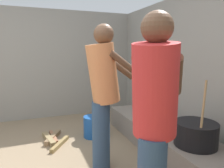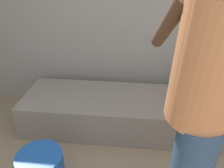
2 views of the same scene
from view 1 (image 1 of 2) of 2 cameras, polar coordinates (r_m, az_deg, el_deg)
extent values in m
cube|color=gray|center=(4.39, -23.96, 4.77)|extent=(0.20, 4.88, 2.12)
cube|color=gray|center=(2.89, 26.67, 2.74)|extent=(5.11, 0.20, 2.12)
cube|color=slate|center=(2.98, 14.16, -14.36)|extent=(2.45, 0.60, 0.32)
cylinder|color=black|center=(2.48, 21.87, -12.47)|extent=(0.45, 0.45, 0.25)
cylinder|color=#937047|center=(2.32, 23.68, -5.52)|extent=(0.18, 0.21, 0.51)
cylinder|color=navy|center=(2.42, -3.00, -13.89)|extent=(0.20, 0.20, 0.78)
cylinder|color=#D17F4C|center=(2.25, -2.45, 2.96)|extent=(0.34, 0.41, 0.66)
sphere|color=brown|center=(2.25, -2.28, 13.44)|extent=(0.22, 0.22, 0.22)
cylinder|color=brown|center=(2.24, 4.54, 4.65)|extent=(0.12, 0.48, 0.36)
cylinder|color=brown|center=(2.47, 1.25, 5.10)|extent=(0.12, 0.48, 0.36)
cylinder|color=red|center=(1.41, 11.62, -1.71)|extent=(0.49, 0.48, 0.65)
sphere|color=brown|center=(1.40, 12.21, 14.86)|extent=(0.21, 0.21, 0.21)
cylinder|color=brown|center=(1.62, 17.40, 1.86)|extent=(0.41, 0.35, 0.36)
cylinder|color=brown|center=(1.64, 7.95, 2.30)|extent=(0.41, 0.35, 0.36)
cylinder|color=#194C99|center=(3.34, -5.14, -11.48)|extent=(0.30, 0.30, 0.33)
cube|color=olive|center=(3.17, -14.04, -15.55)|extent=(0.43, 0.31, 0.06)
cube|color=#7F6446|center=(3.39, -15.83, -13.82)|extent=(0.45, 0.28, 0.07)
cube|color=#926044|center=(3.43, -15.67, -13.70)|extent=(0.46, 0.09, 0.05)
cube|color=olive|center=(3.33, -16.85, -14.23)|extent=(0.48, 0.17, 0.08)
camera|label=2|loc=(2.43, -24.54, 10.11)|focal=35.76mm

